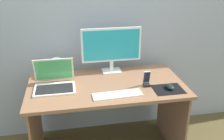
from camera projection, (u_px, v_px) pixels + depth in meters
wall_back at (98, 16)px, 2.42m from camera, size 6.00×0.04×2.50m
desk at (107, 100)px, 2.28m from camera, size 1.36×0.71×0.74m
monitor at (112, 47)px, 2.37m from camera, size 0.57×0.14×0.43m
laptop at (54, 82)px, 2.14m from camera, size 0.34×0.29×0.23m
fishbowl at (57, 67)px, 2.34m from camera, size 0.18×0.18×0.18m
keyboard_external at (117, 95)px, 2.03m from camera, size 0.41×0.14×0.01m
mousepad at (168, 89)px, 2.12m from camera, size 0.25×0.20×0.00m
mouse at (170, 87)px, 2.12m from camera, size 0.06×0.10×0.04m
phone_in_dock at (147, 81)px, 2.17m from camera, size 0.06×0.06×0.14m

